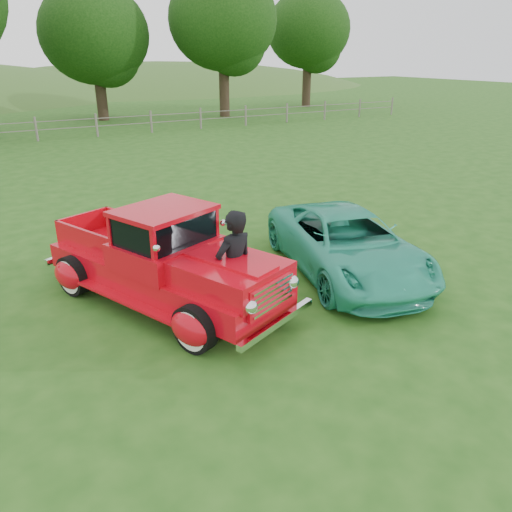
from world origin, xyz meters
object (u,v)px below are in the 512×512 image
man (234,269)px  red_pickup (165,261)px  tree_mid_east (223,20)px  teal_sedan (347,244)px  tree_far_east (309,30)px  tree_near_east (94,34)px

man → red_pickup: bearing=-73.1°
tree_mid_east → man: size_ratio=4.82×
tree_mid_east → teal_sedan: tree_mid_east is taller
red_pickup → teal_sedan: (3.62, -0.54, -0.16)m
tree_far_east → tree_near_east: bearing=-176.6°
teal_sedan → man: 3.01m
tree_near_east → teal_sedan: 28.04m
teal_sedan → man: man is taller
tree_far_east → red_pickup: size_ratio=1.68×
tree_mid_east → tree_near_east: bearing=166.0°
tree_mid_east → tree_far_east: size_ratio=1.07×
tree_near_east → tree_mid_east: tree_mid_east is taller
tree_mid_east → tree_far_east: tree_mid_east is taller
red_pickup → teal_sedan: size_ratio=1.16×
red_pickup → tree_far_east: bearing=28.6°
teal_sedan → man: bearing=-152.5°
tree_mid_east → teal_sedan: bearing=-110.8°
tree_far_east → man: size_ratio=4.52×
tree_far_east → teal_sedan: tree_far_east is taller
tree_near_east → teal_sedan: tree_near_east is taller
tree_mid_east → tree_far_east: 9.49m
tree_mid_east → red_pickup: 28.91m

